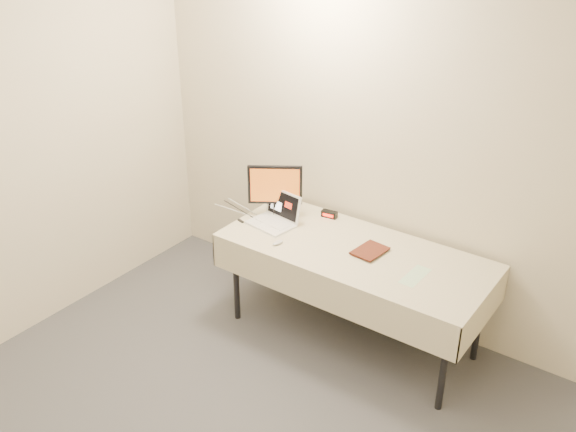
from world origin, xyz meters
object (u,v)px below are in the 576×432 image
Objects in this scene: table at (354,257)px; monitor at (275,187)px; laptop at (276,216)px; book at (360,233)px.

table is 4.55× the size of monitor.
laptop reaches higher than table.
monitor is (-0.07, 0.08, 0.18)m from laptop.
laptop is 0.88× the size of monitor.
monitor is at bearing -177.04° from book.
laptop is at bearing -170.73° from book.
laptop is 1.51× the size of book.
table is 0.18m from book.
monitor is 1.72× the size of book.
laptop is at bearing -83.08° from monitor.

